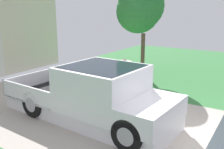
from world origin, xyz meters
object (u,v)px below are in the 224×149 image
(pickup_truck, at_px, (98,97))
(front_yard_tree, at_px, (140,8))
(person_with_hat, at_px, (124,80))
(handbag, at_px, (131,103))

(pickup_truck, xyz_separation_m, front_yard_tree, (5.50, 1.49, 2.41))
(pickup_truck, height_order, front_yard_tree, front_yard_tree)
(person_with_hat, xyz_separation_m, handbag, (0.16, -0.20, -0.80))
(person_with_hat, bearing_deg, front_yard_tree, -162.02)
(person_with_hat, relative_size, front_yard_tree, 0.38)
(pickup_truck, bearing_deg, handbag, 174.74)
(handbag, bearing_deg, front_yard_tree, 23.76)
(pickup_truck, xyz_separation_m, handbag, (1.56, -0.24, -0.62))
(person_with_hat, bearing_deg, pickup_truck, -4.40)
(pickup_truck, bearing_deg, person_with_hat, -178.21)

